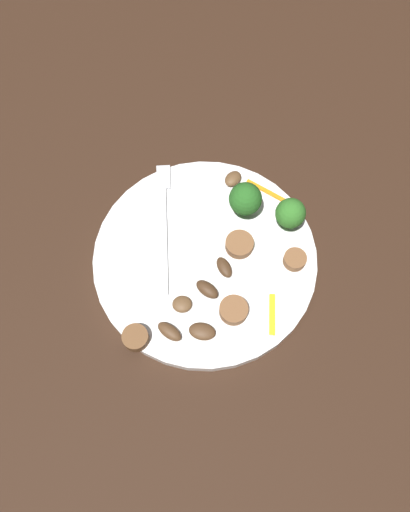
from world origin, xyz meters
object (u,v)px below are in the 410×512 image
(sausage_slice_1, at_px, (295,260))
(sausage_slice_2, at_px, (136,338))
(mushroom_1, at_px, (209,289))
(mushroom_2, at_px, (233,179))
(pepper_strip_1, at_px, (266,191))
(mushroom_4, at_px, (224,267))
(sausage_slice_0, at_px, (239,244))
(mushroom_3, at_px, (182,304))
(broccoli_floret_1, at_px, (290,214))
(mushroom_0, at_px, (202,331))
(broccoli_floret_0, at_px, (245,199))
(mushroom_5, at_px, (170,332))
(pepper_strip_0, at_px, (272,314))
(plate, at_px, (205,259))
(fork, at_px, (164,217))
(sausage_slice_3, at_px, (234,310))

(sausage_slice_1, xyz_separation_m, sausage_slice_2, (-0.09, 0.19, 0.00))
(mushroom_1, relative_size, mushroom_2, 1.21)
(pepper_strip_1, bearing_deg, mushroom_4, 149.54)
(sausage_slice_2, xyz_separation_m, mushroom_2, (0.20, -0.13, -0.00))
(mushroom_1, bearing_deg, sausage_slice_1, -73.20)
(sausage_slice_0, relative_size, mushroom_3, 1.51)
(mushroom_3, xyz_separation_m, pepper_strip_1, (0.15, -0.11, -0.00))
(broccoli_floret_1, height_order, mushroom_1, broccoli_floret_1)
(mushroom_0, relative_size, mushroom_4, 1.09)
(broccoli_floret_0, bearing_deg, mushroom_0, 158.39)
(mushroom_5, distance_m, pepper_strip_0, 0.12)
(plate, distance_m, fork, 0.07)
(pepper_strip_1, bearing_deg, mushroom_1, 148.21)
(broccoli_floret_1, bearing_deg, mushroom_4, 123.85)
(fork, relative_size, mushroom_3, 7.83)
(mushroom_4, bearing_deg, pepper_strip_1, -30.46)
(plate, xyz_separation_m, mushroom_0, (-0.10, 0.01, 0.01))
(mushroom_2, bearing_deg, broccoli_floret_0, -167.69)
(sausage_slice_1, bearing_deg, plate, 82.88)
(sausage_slice_3, relative_size, mushroom_1, 1.10)
(broccoli_floret_0, bearing_deg, sausage_slice_0, 168.73)
(broccoli_floret_1, distance_m, mushroom_2, 0.09)
(pepper_strip_1, bearing_deg, mushroom_5, 144.28)
(mushroom_1, distance_m, pepper_strip_1, 0.15)
(mushroom_2, bearing_deg, fork, 118.24)
(broccoli_floret_1, distance_m, mushroom_3, 0.17)
(sausage_slice_2, relative_size, mushroom_1, 0.98)
(sausage_slice_2, xyz_separation_m, pepper_strip_0, (0.02, -0.16, -0.01))
(mushroom_3, relative_size, pepper_strip_0, 0.47)
(plate, xyz_separation_m, mushroom_4, (-0.02, -0.02, 0.01))
(sausage_slice_2, height_order, mushroom_2, sausage_slice_2)
(mushroom_2, height_order, mushroom_5, same)
(mushroom_0, height_order, mushroom_3, mushroom_0)
(broccoli_floret_1, distance_m, pepper_strip_0, 0.12)
(sausage_slice_3, bearing_deg, sausage_slice_0, -9.36)
(broccoli_floret_0, bearing_deg, pepper_strip_1, -48.35)
(sausage_slice_1, relative_size, pepper_strip_0, 0.57)
(sausage_slice_3, xyz_separation_m, pepper_strip_0, (-0.01, -0.04, -0.01))
(sausage_slice_1, relative_size, pepper_strip_1, 0.49)
(fork, bearing_deg, mushroom_1, -153.37)
(sausage_slice_0, xyz_separation_m, pepper_strip_0, (-0.09, -0.03, -0.00))
(pepper_strip_0, bearing_deg, mushroom_0, 101.31)
(broccoli_floret_1, height_order, sausage_slice_3, broccoli_floret_1)
(fork, height_order, broccoli_floret_0, broccoli_floret_0)
(sausage_slice_2, height_order, sausage_slice_3, sausage_slice_2)
(plate, height_order, mushroom_2, mushroom_2)
(broccoli_floret_1, relative_size, sausage_slice_0, 1.39)
(broccoli_floret_1, xyz_separation_m, mushroom_1, (-0.08, 0.10, -0.02))
(mushroom_2, xyz_separation_m, pepper_strip_1, (-0.02, -0.04, -0.00))
(sausage_slice_0, bearing_deg, pepper_strip_1, -28.23)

